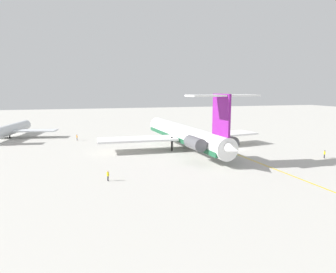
# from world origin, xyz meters

# --- Properties ---
(ground) EXTENTS (342.35, 342.35, 0.00)m
(ground) POSITION_xyz_m (0.00, 0.00, 0.00)
(ground) COLOR #B7B5AD
(main_jetliner) EXTENTS (48.01, 42.53, 13.98)m
(main_jetliner) POSITION_xyz_m (2.35, 12.98, 3.81)
(main_jetliner) COLOR white
(main_jetliner) RESTS_ON ground
(airliner_mid_left) EXTENTS (28.67, 28.53, 8.59)m
(airliner_mid_left) POSITION_xyz_m (34.94, 58.86, 2.53)
(airliner_mid_left) COLOR silver
(airliner_mid_left) RESTS_ON ground
(ground_crew_near_nose) EXTENTS (0.45, 0.28, 1.76)m
(ground_crew_near_nose) POSITION_xyz_m (-14.61, -13.04, 1.11)
(ground_crew_near_nose) COLOR black
(ground_crew_near_nose) RESTS_ON ground
(ground_crew_near_tail) EXTENTS (0.27, 0.40, 1.68)m
(ground_crew_near_tail) POSITION_xyz_m (22.44, -7.44, 1.06)
(ground_crew_near_tail) COLOR black
(ground_crew_near_tail) RESTS_ON ground
(ground_crew_portside) EXTENTS (0.29, 0.37, 1.75)m
(ground_crew_portside) POSITION_xyz_m (-18.46, 33.53, 1.11)
(ground_crew_portside) COLOR black
(ground_crew_portside) RESTS_ON ground
(ground_crew_starboard) EXTENTS (0.43, 0.29, 1.81)m
(ground_crew_starboard) POSITION_xyz_m (23.56, 39.03, 1.14)
(ground_crew_starboard) COLOR black
(ground_crew_starboard) RESTS_ON ground
(safety_cone_nose) EXTENTS (0.40, 0.40, 0.55)m
(safety_cone_nose) POSITION_xyz_m (28.59, 0.50, 0.28)
(safety_cone_nose) COLOR #EA590F
(safety_cone_nose) RESTS_ON ground
(safety_cone_wingtip) EXTENTS (0.40, 0.40, 0.55)m
(safety_cone_wingtip) POSITION_xyz_m (31.04, 1.00, 0.28)
(safety_cone_wingtip) COLOR #EA590F
(safety_cone_wingtip) RESTS_ON ground
(taxiway_centreline) EXTENTS (96.92, 4.24, 0.01)m
(taxiway_centreline) POSITION_xyz_m (3.69, 3.71, 0.00)
(taxiway_centreline) COLOR gold
(taxiway_centreline) RESTS_ON ground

